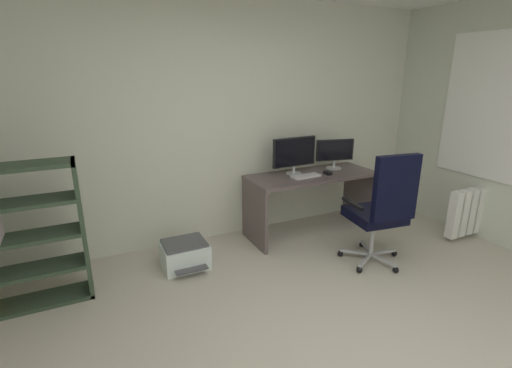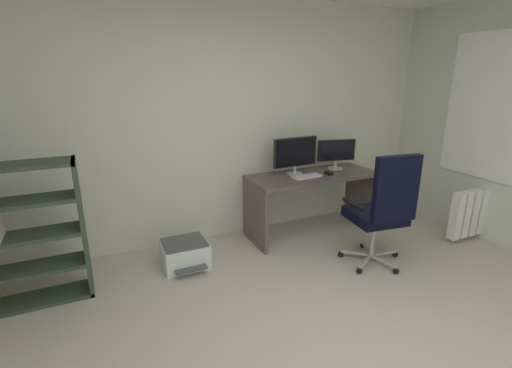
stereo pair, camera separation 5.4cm
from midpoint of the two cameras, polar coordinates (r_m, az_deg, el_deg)
name	(u,v)px [view 2 (the right image)]	position (r m, az deg, el deg)	size (l,w,h in m)	color
wall_back	(219,124)	(4.15, -5.39, 9.32)	(5.36, 0.10, 2.63)	beige
window_pane	(501,108)	(4.76, 34.00, 9.74)	(0.01, 1.15, 1.49)	white
window_frame	(500,108)	(4.76, 33.96, 9.74)	(0.02, 1.23, 1.57)	white
desk	(312,190)	(4.35, 9.08, -0.88)	(1.52, 0.61, 0.73)	#594B4B
monitor_main	(295,153)	(4.22, 6.49, 4.76)	(0.55, 0.18, 0.43)	#B2B5B7
monitor_secondary	(336,152)	(4.55, 12.67, 4.90)	(0.47, 0.18, 0.36)	#B2B5B7
keyboard	(307,176)	(4.17, 8.25, 1.19)	(0.34, 0.13, 0.02)	silver
computer_mouse	(329,173)	(4.31, 11.55, 1.65)	(0.06, 0.10, 0.03)	black
office_chair	(383,207)	(3.71, 19.49, -3.45)	(0.63, 0.63, 1.17)	#B7BABC
bookshelf	(8,238)	(3.51, -33.73, -7.03)	(0.90, 0.29, 1.20)	#324331
printer	(185,254)	(3.79, -10.56, -10.56)	(0.44, 0.46, 0.26)	silver
radiator	(476,212)	(4.92, 31.18, -3.70)	(0.74, 0.10, 0.54)	white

